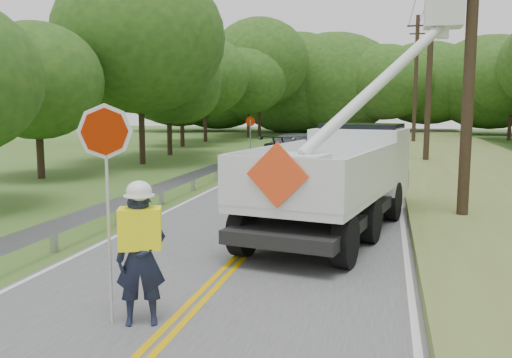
# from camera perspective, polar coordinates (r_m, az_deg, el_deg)

# --- Properties ---
(ground) EXTENTS (140.00, 140.00, 0.00)m
(ground) POSITION_cam_1_polar(r_m,az_deg,el_deg) (7.89, -10.54, -16.76)
(ground) COLOR #375319
(ground) RESTS_ON ground
(road) EXTENTS (7.20, 96.00, 0.03)m
(road) POSITION_cam_1_polar(r_m,az_deg,el_deg) (21.01, 5.03, -1.16)
(road) COLOR #4E4E50
(road) RESTS_ON ground
(guardrail) EXTENTS (0.18, 48.00, 0.77)m
(guardrail) POSITION_cam_1_polar(r_m,az_deg,el_deg) (22.72, -4.70, 0.90)
(guardrail) COLOR #9B9DA4
(guardrail) RESTS_ON ground
(utility_poles) EXTENTS (1.60, 43.30, 10.00)m
(utility_poles) POSITION_cam_1_polar(r_m,az_deg,el_deg) (23.73, 18.61, 12.23)
(utility_poles) COLOR black
(utility_poles) RESTS_ON ground
(tall_grass_verge) EXTENTS (7.00, 96.00, 0.30)m
(tall_grass_verge) POSITION_cam_1_polar(r_m,az_deg,el_deg) (21.18, 24.41, -1.37)
(tall_grass_verge) COLOR olive
(tall_grass_verge) RESTS_ON ground
(treeline_left) EXTENTS (11.38, 54.73, 11.72)m
(treeline_left) POSITION_cam_1_polar(r_m,az_deg,el_deg) (41.47, -5.69, 11.45)
(treeline_left) COLOR #332319
(treeline_left) RESTS_ON ground
(treeline_horizon) EXTENTS (56.84, 14.54, 11.47)m
(treeline_horizon) POSITION_cam_1_polar(r_m,az_deg,el_deg) (62.97, 9.91, 9.69)
(treeline_horizon) COLOR #204717
(treeline_horizon) RESTS_ON ground
(flagger) EXTENTS (1.16, 0.74, 3.24)m
(flagger) POSITION_cam_1_polar(r_m,az_deg,el_deg) (8.31, -11.85, -6.96)
(flagger) COLOR #191E33
(flagger) RESTS_ON road
(bucket_truck) EXTENTS (5.07, 7.97, 7.35)m
(bucket_truck) POSITION_cam_1_polar(r_m,az_deg,el_deg) (15.01, 9.71, 1.52)
(bucket_truck) COLOR black
(bucket_truck) RESTS_ON road
(suv_silver) EXTENTS (2.86, 5.38, 1.44)m
(suv_silver) POSITION_cam_1_polar(r_m,az_deg,el_deg) (24.50, 2.81, 1.86)
(suv_silver) COLOR silver
(suv_silver) RESTS_ON road
(suv_darkgrey) EXTENTS (4.17, 6.18, 1.66)m
(suv_darkgrey) POSITION_cam_1_polar(r_m,az_deg,el_deg) (30.28, 4.83, 3.18)
(suv_darkgrey) COLOR #3C4246
(suv_darkgrey) RESTS_ON road
(stop_sign_permanent) EXTENTS (0.47, 0.32, 2.56)m
(stop_sign_permanent) POSITION_cam_1_polar(r_m,az_deg,el_deg) (30.32, -0.59, 4.82)
(stop_sign_permanent) COLOR #9B9DA4
(stop_sign_permanent) RESTS_ON ground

